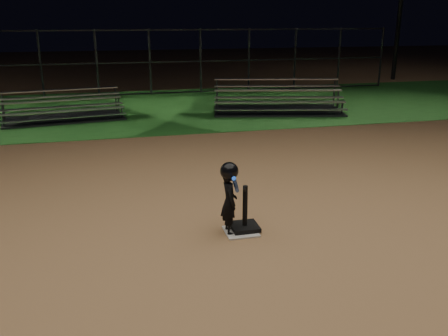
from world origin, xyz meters
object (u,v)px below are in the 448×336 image
child_batter (229,196)px  bleacher_left (64,114)px  bleacher_right (278,105)px  batting_tee (245,221)px  home_plate (241,231)px

child_batter → bleacher_left: (-2.83, 8.73, -0.38)m
child_batter → bleacher_left: size_ratio=0.29×
child_batter → bleacher_left: bearing=16.8°
bleacher_right → child_batter: bearing=-101.3°
batting_tee → bleacher_right: bearing=67.1°
batting_tee → bleacher_left: 9.22m
home_plate → batting_tee: bearing=35.5°
home_plate → child_batter: (-0.16, 0.02, 0.54)m
bleacher_left → batting_tee: bearing=-78.9°
home_plate → batting_tee: size_ratio=0.69×
child_batter → bleacher_left: child_batter is taller
bleacher_right → bleacher_left: bearing=-170.2°
child_batter → home_plate: bearing=-98.2°
home_plate → child_batter: 0.57m
batting_tee → bleacher_left: bleacher_left is taller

